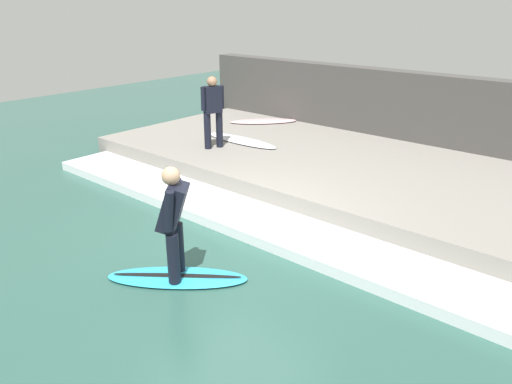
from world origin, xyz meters
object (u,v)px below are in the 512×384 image
at_px(surfer_riding, 173,217).
at_px(surfboard_spare, 263,121).
at_px(surfboard_riding, 177,277).
at_px(surfer_waiting_near, 213,108).
at_px(surfboard_waiting_near, 241,140).

relative_size(surfer_riding, surfboard_spare, 0.90).
relative_size(surfboard_riding, surfboard_spare, 1.08).
relative_size(surfer_waiting_near, surfboard_waiting_near, 0.76).
xyz_separation_m(surfer_riding, surfer_waiting_near, (3.67, 2.99, 0.41)).
distance_m(surfboard_waiting_near, surfboard_spare, 1.97).
xyz_separation_m(surfer_riding, surfboard_spare, (6.21, 3.70, -0.42)).
bearing_deg(surfboard_riding, surfer_waiting_near, 39.12).
bearing_deg(surfboard_waiting_near, surfboard_spare, 25.12).
bearing_deg(surfer_riding, surfboard_riding, 0.00).
distance_m(surfboard_riding, surfer_riding, 0.88).
bearing_deg(surfboard_spare, surfboard_waiting_near, -154.88).
bearing_deg(surfboard_riding, surfboard_waiting_near, 32.91).
bearing_deg(surfboard_riding, surfer_riding, 180.00).
height_order(surfer_riding, surfboard_waiting_near, surfer_riding).
xyz_separation_m(surfboard_riding, surfer_waiting_near, (3.67, 2.99, 1.29)).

